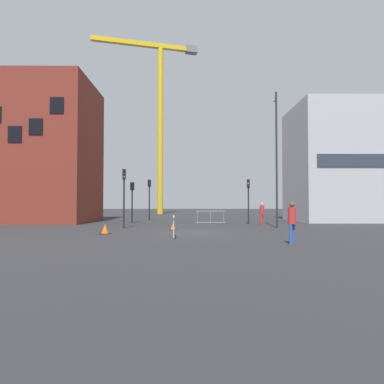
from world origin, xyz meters
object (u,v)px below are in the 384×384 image
traffic_light_near (132,195)px  traffic_light_far (149,193)px  streetlamp_tall (276,150)px  traffic_light_island (248,194)px  construction_crane (158,103)px  traffic_cone_on_verge (173,227)px  pedestrian_walking (292,219)px  traffic_light_verge (124,188)px  pedestrian_waiting (262,212)px  traffic_cone_orange (105,229)px

traffic_light_near → traffic_light_far: (0.96, 4.76, 0.33)m
streetlamp_tall → traffic_light_island: (-1.22, 4.40, -2.96)m
streetlamp_tall → construction_crane: bearing=110.1°
traffic_light_far → traffic_light_island: 11.15m
traffic_cone_on_verge → construction_crane: bearing=96.8°
traffic_light_far → traffic_light_island: traffic_light_far is taller
construction_crane → traffic_cone_on_verge: construction_crane is taller
streetlamp_tall → pedestrian_walking: 10.55m
traffic_light_far → traffic_light_verge: 11.41m
traffic_light_near → traffic_cone_on_verge: 9.20m
construction_crane → traffic_light_far: 23.67m
construction_crane → pedestrian_waiting: construction_crane is taller
traffic_cone_orange → traffic_light_near: bearing=91.5°
pedestrian_walking → traffic_light_island: bearing=87.8°
traffic_light_far → traffic_light_verge: bearing=-92.1°
traffic_light_near → pedestrian_walking: traffic_light_near is taller
traffic_light_verge → traffic_cone_on_verge: (3.42, -1.37, -2.51)m
traffic_light_island → pedestrian_walking: size_ratio=2.06×
traffic_light_near → traffic_cone_orange: (0.28, -10.90, -2.14)m
traffic_cone_orange → traffic_light_far: bearing=87.5°
traffic_light_island → construction_crane: bearing=110.9°
traffic_light_far → traffic_cone_orange: traffic_light_far is taller
traffic_cone_orange → pedestrian_waiting: bearing=35.7°
construction_crane → pedestrian_walking: 43.36m
traffic_light_near → traffic_light_island: traffic_light_island is taller
construction_crane → traffic_cone_orange: size_ratio=47.89×
construction_crane → traffic_light_near: (-0.22, -23.38, -14.93)m
construction_crane → streetlamp_tall: 33.81m
traffic_cone_on_verge → traffic_cone_orange: traffic_cone_orange is taller
streetlamp_tall → traffic_light_far: (-10.13, 11.10, -2.71)m
traffic_light_island → traffic_cone_orange: traffic_light_island is taller
traffic_light_far → traffic_light_near: bearing=-101.4°
traffic_light_near → construction_crane: bearing=89.5°
traffic_light_island → traffic_cone_orange: bearing=-136.9°
traffic_light_verge → pedestrian_walking: traffic_light_verge is taller
traffic_light_island → pedestrian_walking: (-0.54, -13.82, -1.45)m
traffic_light_verge → pedestrian_waiting: 10.76m
traffic_light_island → traffic_cone_on_verge: traffic_light_island is taller
traffic_light_verge → traffic_cone_on_verge: 4.46m
streetlamp_tall → traffic_cone_orange: 12.84m
construction_crane → traffic_light_near: bearing=-90.5°
traffic_cone_on_verge → traffic_cone_orange: bearing=-141.8°
traffic_light_island → traffic_cone_orange: size_ratio=6.54×
traffic_light_verge → traffic_light_near: bearing=94.6°
traffic_light_island → pedestrian_waiting: bearing=-62.2°
pedestrian_waiting → traffic_cone_on_verge: pedestrian_waiting is taller
traffic_light_near → traffic_light_verge: bearing=-85.4°
traffic_cone_orange → pedestrian_walking: bearing=-28.2°
pedestrian_waiting → streetlamp_tall: bearing=-81.6°
streetlamp_tall → traffic_light_island: size_ratio=2.57×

